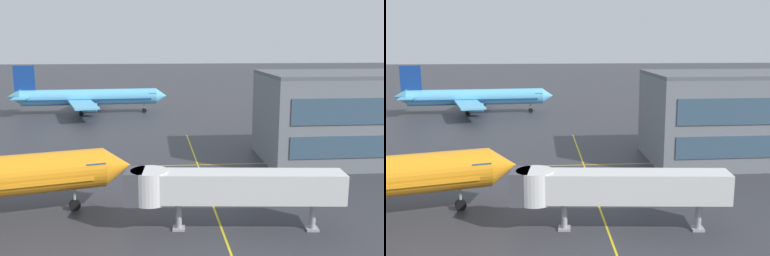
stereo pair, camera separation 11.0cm
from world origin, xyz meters
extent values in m
cone|color=orange|center=(-9.77, 16.46, 4.24)|extent=(3.56, 4.39, 3.85)
cube|color=#385166|center=(-12.08, 15.87, 4.81)|extent=(2.70, 3.96, 0.72)
cylinder|color=#99999E|center=(-14.08, 15.35, 1.71)|extent=(0.29, 0.29, 1.71)
cylinder|color=black|center=(-14.08, 15.35, 0.57)|extent=(1.22, 0.73, 1.14)
cylinder|color=white|center=(29.98, 44.17, 4.49)|extent=(35.23, 10.44, 4.16)
cone|color=white|center=(11.34, 40.74, 4.49)|extent=(3.54, 4.53, 4.08)
cube|color=white|center=(29.37, 53.52, 3.83)|extent=(11.54, 17.36, 0.44)
cylinder|color=#4C4C51|center=(28.74, 49.73, 2.41)|extent=(4.08, 2.94, 2.30)
cube|color=#385166|center=(13.82, 41.19, 5.09)|extent=(2.63, 4.12, 0.77)
cube|color=red|center=(29.98, 44.17, 3.97)|extent=(32.48, 9.98, 0.39)
cylinder|color=#99999E|center=(15.98, 41.59, 1.81)|extent=(0.31, 0.31, 1.81)
cylinder|color=black|center=(15.98, 41.59, 0.60)|extent=(1.27, 0.70, 1.21)
cylinder|color=#99999E|center=(31.62, 47.37, 1.81)|extent=(0.31, 0.31, 1.81)
cylinder|color=black|center=(31.62, 47.37, 0.60)|extent=(1.27, 0.70, 1.21)
cylinder|color=black|center=(32.65, 41.76, 0.60)|extent=(1.27, 0.70, 1.21)
cylinder|color=#5BB7E5|center=(-20.48, 76.42, 3.93)|extent=(30.80, 5.50, 3.64)
cone|color=#5BB7E5|center=(-3.95, 77.43, 3.93)|extent=(2.70, 3.71, 3.57)
cone|color=#5BB7E5|center=(-37.30, 75.40, 4.31)|extent=(3.27, 3.64, 3.46)
cube|color=navy|center=(-34.81, 75.55, 8.42)|extent=(4.61, 0.62, 5.74)
cube|color=#5BB7E5|center=(-35.11, 72.65, 4.31)|extent=(3.36, 5.16, 0.23)
cube|color=#5BB7E5|center=(-35.46, 78.39, 4.31)|extent=(3.36, 5.16, 0.23)
cube|color=#5BB7E5|center=(-20.94, 68.24, 3.35)|extent=(8.63, 15.17, 0.38)
cube|color=#5BB7E5|center=(-21.93, 84.49, 3.35)|extent=(7.05, 14.94, 0.38)
cylinder|color=#5BB7E5|center=(-19.98, 71.47, 2.11)|extent=(3.37, 2.20, 2.01)
cylinder|color=#5BB7E5|center=(-20.59, 81.40, 2.11)|extent=(3.37, 2.20, 2.01)
cube|color=#385166|center=(-6.14, 77.30, 4.45)|extent=(1.92, 3.45, 0.67)
cube|color=navy|center=(-20.48, 76.42, 3.47)|extent=(28.36, 5.38, 0.34)
cylinder|color=#99999E|center=(-8.06, 77.18, 1.58)|extent=(0.27, 0.27, 1.58)
cylinder|color=black|center=(-8.06, 77.18, 0.53)|extent=(1.08, 0.49, 1.05)
cylinder|color=#99999E|center=(-22.24, 73.82, 1.58)|extent=(0.27, 0.27, 1.58)
cylinder|color=black|center=(-22.24, 73.82, 0.53)|extent=(1.08, 0.49, 1.05)
cylinder|color=#99999E|center=(-22.54, 78.79, 1.58)|extent=(0.27, 0.27, 1.58)
cylinder|color=black|center=(-22.54, 78.79, 0.53)|extent=(1.08, 0.49, 1.05)
cube|color=yellow|center=(0.00, 30.88, 0.00)|extent=(144.21, 0.20, 0.01)
cube|color=yellow|center=(0.00, 14.44, 0.00)|extent=(0.20, 72.34, 0.01)
cube|color=silver|center=(2.11, 9.18, 4.10)|extent=(17.46, 4.36, 2.70)
cylinder|color=silver|center=(-6.49, 10.02, 4.10)|extent=(3.38, 3.38, 2.97)
cube|color=#47474C|center=(-7.78, 10.14, 4.10)|extent=(1.88, 3.11, 2.97)
cylinder|color=#99999E|center=(-3.91, 9.76, 2.05)|extent=(0.56, 0.56, 4.10)
cube|color=#99999E|center=(-3.91, 9.76, 0.10)|extent=(1.20, 1.20, 0.20)
cylinder|color=#99999E|center=(8.13, 8.59, 2.05)|extent=(0.56, 0.56, 4.10)
cube|color=#99999E|center=(8.13, 8.59, 0.10)|extent=(1.20, 1.20, 0.20)
camera|label=1|loc=(-6.11, -28.23, 16.91)|focal=41.80mm
camera|label=2|loc=(-6.00, -28.24, 16.91)|focal=41.80mm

